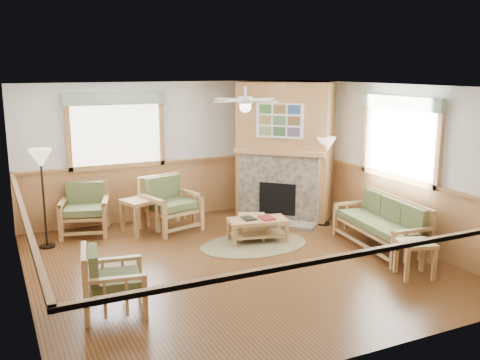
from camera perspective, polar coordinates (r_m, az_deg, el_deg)
name	(u,v)px	position (r m, az deg, el deg)	size (l,w,h in m)	color
floor	(236,264)	(8.36, -0.41, -8.92)	(6.00, 6.00, 0.01)	#523117
ceiling	(236,86)	(7.82, -0.44, 9.95)	(6.00, 6.00, 0.01)	white
wall_back	(172,150)	(10.73, -7.25, 3.15)	(6.00, 0.02, 2.70)	silver
wall_front	(363,233)	(5.49, 13.03, -5.54)	(6.00, 0.02, 2.70)	silver
wall_left	(20,199)	(7.26, -22.40, -1.87)	(0.02, 6.00, 2.70)	silver
wall_right	(393,163)	(9.62, 15.99, 1.77)	(0.02, 6.00, 2.70)	silver
wainscot	(236,229)	(8.18, -0.42, -5.29)	(6.00, 6.00, 1.10)	#A67444
fireplace	(285,150)	(10.71, 4.87, 3.18)	(2.20, 2.20, 2.70)	#A67444
window_back	(114,92)	(10.28, -13.25, 9.17)	(1.90, 0.16, 1.50)	white
window_right	(403,95)	(9.32, 17.04, 8.71)	(0.16, 1.90, 1.50)	white
ceiling_fan	(245,88)	(8.22, 0.58, 9.77)	(1.24, 1.24, 0.36)	white
sofa	(380,224)	(9.21, 14.71, -4.54)	(0.75, 1.84, 0.84)	#A67F4D
armchair_back_left	(85,209)	(10.06, -16.25, -3.01)	(0.82, 0.82, 0.92)	#A67F4D
armchair_back_right	(171,204)	(9.98, -7.37, -2.55)	(0.88, 0.88, 0.98)	#A67F4D
armchair_left	(114,280)	(6.85, -13.29, -10.31)	(0.74, 0.74, 0.83)	#A67F4D
coffee_table	(258,230)	(9.32, 1.90, -5.37)	(1.00, 0.50, 0.40)	#A67F4D
end_table_chairs	(140,216)	(9.95, -10.63, -3.79)	(0.55, 0.53, 0.62)	#A67F4D
end_table_sofa	(415,259)	(8.16, 18.15, -8.03)	(0.48, 0.46, 0.53)	#A67F4D
footstool	(252,227)	(9.47, 1.24, -5.03)	(0.48, 0.48, 0.41)	#A67F4D
braided_rug	(254,244)	(9.19, 1.51, -6.89)	(1.90, 1.90, 0.01)	brown
floor_lamp_left	(44,199)	(9.42, -20.21, -1.88)	(0.39, 0.39, 1.68)	black
floor_lamp_right	(325,181)	(10.28, 9.01, -0.12)	(0.39, 0.39, 1.70)	black
book_red	(267,217)	(9.28, 2.88, -3.97)	(0.22, 0.30, 0.03)	maroon
book_dark	(248,218)	(9.25, 0.88, -4.04)	(0.20, 0.27, 0.03)	black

